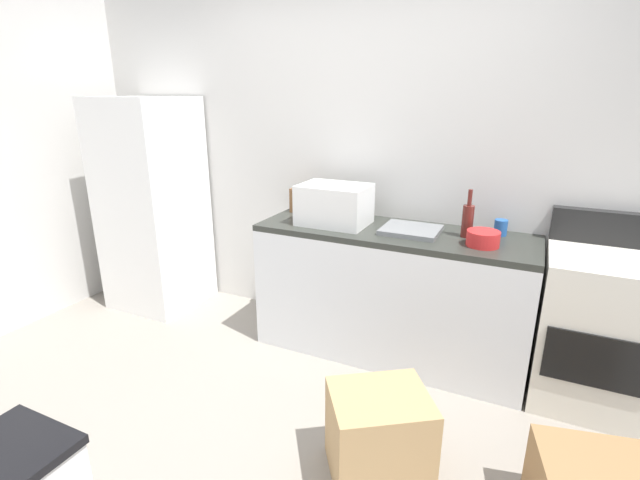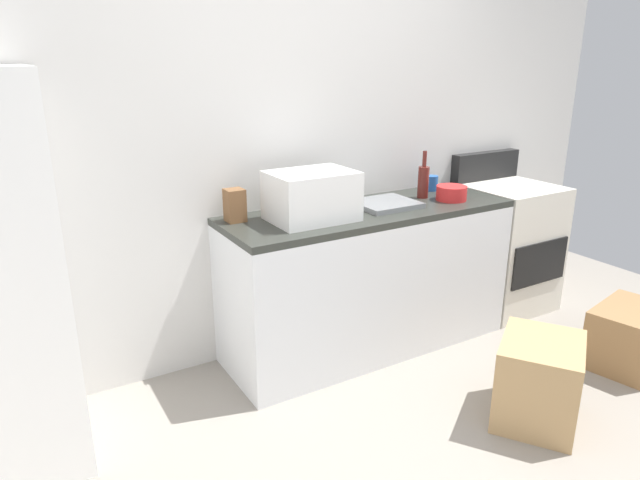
% 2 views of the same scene
% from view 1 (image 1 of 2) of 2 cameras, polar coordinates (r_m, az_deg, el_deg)
% --- Properties ---
extents(ground_plane, '(6.00, 6.00, 0.00)m').
position_cam_1_polar(ground_plane, '(2.61, -7.34, -24.56)').
color(ground_plane, gray).
extents(wall_back, '(5.00, 0.10, 2.60)m').
position_cam_1_polar(wall_back, '(3.36, 6.26, 10.01)').
color(wall_back, silver).
rests_on(wall_back, ground_plane).
extents(kitchen_counter, '(1.80, 0.60, 0.90)m').
position_cam_1_polar(kitchen_counter, '(3.18, 8.76, -6.54)').
color(kitchen_counter, silver).
rests_on(kitchen_counter, ground_plane).
extents(refrigerator, '(0.68, 0.66, 1.73)m').
position_cam_1_polar(refrigerator, '(4.05, -20.16, 4.11)').
color(refrigerator, white).
rests_on(refrigerator, ground_plane).
extents(stove_oven, '(0.60, 0.61, 1.10)m').
position_cam_1_polar(stove_oven, '(3.11, 31.11, -9.39)').
color(stove_oven, silver).
rests_on(stove_oven, ground_plane).
extents(microwave, '(0.46, 0.34, 0.27)m').
position_cam_1_polar(microwave, '(3.10, 1.80, 4.46)').
color(microwave, white).
rests_on(microwave, kitchen_counter).
extents(sink_basin, '(0.36, 0.32, 0.03)m').
position_cam_1_polar(sink_basin, '(2.99, 11.29, 1.24)').
color(sink_basin, slate).
rests_on(sink_basin, kitchen_counter).
extents(wine_bottle, '(0.07, 0.07, 0.30)m').
position_cam_1_polar(wine_bottle, '(2.96, 17.98, 2.42)').
color(wine_bottle, '#591E19').
rests_on(wine_bottle, kitchen_counter).
extents(coffee_mug, '(0.08, 0.08, 0.10)m').
position_cam_1_polar(coffee_mug, '(3.08, 21.65, 1.46)').
color(coffee_mug, '#2659A5').
rests_on(coffee_mug, kitchen_counter).
extents(knife_block, '(0.10, 0.10, 0.18)m').
position_cam_1_polar(knife_block, '(3.44, -2.72, 5.02)').
color(knife_block, brown).
rests_on(knife_block, kitchen_counter).
extents(mixing_bowl, '(0.19, 0.19, 0.09)m').
position_cam_1_polar(mixing_bowl, '(2.83, 19.71, 0.18)').
color(mixing_bowl, red).
rests_on(mixing_bowl, kitchen_counter).
extents(cardboard_box_large, '(0.59, 0.57, 0.44)m').
position_cam_1_polar(cardboard_box_large, '(2.36, 7.35, -23.01)').
color(cardboard_box_large, tan).
rests_on(cardboard_box_large, ground_plane).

